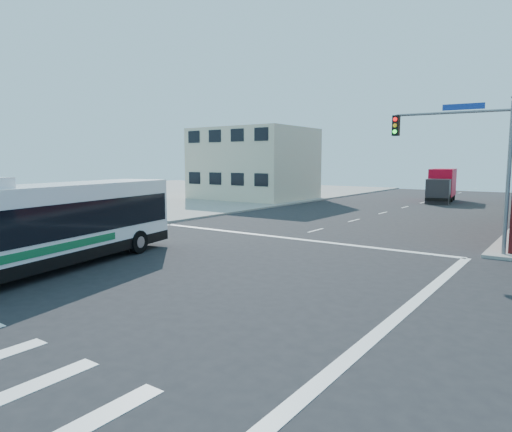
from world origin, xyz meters
The scene contains 6 objects.
ground centered at (0.00, 0.00, 0.00)m, with size 120.00×120.00×0.00m, color black.
sidewalk_nw centered at (-35.00, 35.00, 0.07)m, with size 50.00×50.00×0.15m, color gray.
building_west centered at (-17.02, 29.98, 4.01)m, with size 12.06×10.06×8.00m.
signal_mast_ne centered at (9.08, 10.62, 4.98)m, with size 7.91×1.13×8.07m.
transit_bus centered at (-3.83, -2.62, 1.86)m, with size 5.37×13.14×3.80m.
box_truck centered at (1.31, 39.09, 1.71)m, with size 3.23×8.04×3.52m.
Camera 1 is at (13.42, -12.42, 4.35)m, focal length 32.00 mm.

